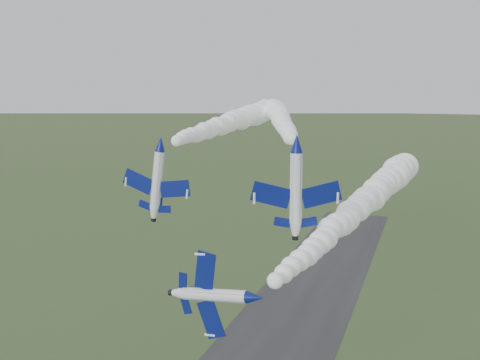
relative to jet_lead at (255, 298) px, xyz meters
The scene contains 6 objects.
jet_lead is the anchor object (origin of this frame).
smoke_trail_jet_lead 39.15m from the jet_lead, 82.24° to the left, with size 5.93×74.11×5.93m, color white, non-canonical shape.
jet_pair_left 32.22m from the jet_lead, 136.06° to the left, with size 10.60×12.82×3.28m.
smoke_trail_jet_pair_left 58.56m from the jet_lead, 113.38° to the left, with size 5.13×57.12×5.13m, color white, non-canonical shape.
jet_pair_right 24.34m from the jet_lead, 93.12° to the left, with size 12.01×13.82×3.51m.
smoke_trail_jet_pair_right 54.70m from the jet_lead, 103.12° to the left, with size 4.52×57.57×4.52m, color white, non-canonical shape.
Camera 1 is at (27.02, -51.31, 50.65)m, focal length 40.00 mm.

